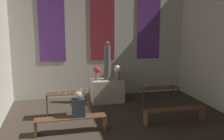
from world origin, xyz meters
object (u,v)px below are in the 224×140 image
object	(u,v)px
flower_vase_left	(97,72)
person_seated	(78,105)
candle_rack_left	(68,96)
statue	(107,62)
pew_back_left	(71,121)
candle_rack_right	(159,90)
flower_vase_right	(117,71)
pew_back_right	(175,112)
altar	(107,91)

from	to	relation	value
flower_vase_left	person_seated	bearing A→B (deg)	-110.85
candle_rack_left	person_seated	world-z (taller)	person_seated
statue	pew_back_left	xyz separation A→B (m)	(-1.60, -2.57, -1.27)
candle_rack_left	candle_rack_right	distance (m)	3.23
statue	flower_vase_right	bearing A→B (deg)	-0.00
statue	pew_back_left	size ratio (longest dim) A/B	0.76
pew_back_right	person_seated	distance (m)	3.02
flower_vase_right	person_seated	xyz separation A→B (m)	(-1.79, -2.57, -0.44)
candle_rack_right	person_seated	xyz separation A→B (m)	(-3.00, -1.30, 0.08)
altar	pew_back_left	xyz separation A→B (m)	(-1.60, -2.57, -0.11)
person_seated	candle_rack_right	bearing A→B (deg)	23.38
pew_back_left	person_seated	bearing A→B (deg)	0.00
altar	candle_rack_right	distance (m)	2.08
statue	flower_vase_left	xyz separation A→B (m)	(-0.41, -0.00, -0.38)
flower_vase_right	candle_rack_right	bearing A→B (deg)	-46.46
candle_rack_left	flower_vase_left	bearing A→B (deg)	46.58
flower_vase_left	candle_rack_right	size ratio (longest dim) A/B	0.40
flower_vase_right	pew_back_left	world-z (taller)	flower_vase_right
person_seated	pew_back_right	bearing A→B (deg)	0.00
pew_back_left	pew_back_right	distance (m)	3.21
candle_rack_left	pew_back_right	size ratio (longest dim) A/B	0.70
pew_back_right	person_seated	size ratio (longest dim) A/B	2.69
candle_rack_left	candle_rack_right	xyz separation A→B (m)	(3.23, 0.00, 0.00)
candle_rack_right	pew_back_left	bearing A→B (deg)	-158.04
statue	person_seated	size ratio (longest dim) A/B	2.03
altar	pew_back_right	world-z (taller)	altar
flower_vase_right	candle_rack_right	world-z (taller)	flower_vase_right
candle_rack_left	pew_back_right	world-z (taller)	candle_rack_left
person_seated	altar	bearing A→B (deg)	61.69
altar	flower_vase_right	bearing A→B (deg)	-0.00
candle_rack_left	person_seated	distance (m)	1.32
person_seated	pew_back_left	bearing A→B (deg)	180.00
person_seated	flower_vase_left	bearing A→B (deg)	69.15
altar	flower_vase_right	xyz separation A→B (m)	(0.41, -0.00, 0.78)
candle_rack_left	candle_rack_right	size ratio (longest dim) A/B	1.00
flower_vase_right	pew_back_right	bearing A→B (deg)	-65.05
candle_rack_right	pew_back_left	xyz separation A→B (m)	(-3.22, -1.30, -0.38)
statue	flower_vase_left	bearing A→B (deg)	-180.00
candle_rack_right	pew_back_left	world-z (taller)	candle_rack_right
flower_vase_left	pew_back_left	size ratio (longest dim) A/B	0.28
candle_rack_left	pew_back_left	bearing A→B (deg)	-89.59
statue	pew_back_left	world-z (taller)	statue
flower_vase_left	pew_back_left	xyz separation A→B (m)	(-1.20, -2.57, -0.89)
statue	candle_rack_left	bearing A→B (deg)	-141.66
altar	person_seated	bearing A→B (deg)	-118.31
candle_rack_left	statue	bearing A→B (deg)	38.34
altar	person_seated	size ratio (longest dim) A/B	1.69
pew_back_left	person_seated	size ratio (longest dim) A/B	2.69
pew_back_left	pew_back_right	bearing A→B (deg)	0.00
pew_back_left	statue	bearing A→B (deg)	58.08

